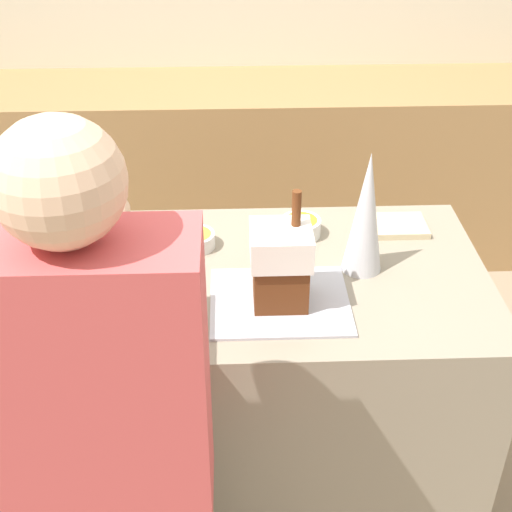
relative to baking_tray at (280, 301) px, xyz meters
name	(u,v)px	position (x,y,z in m)	size (l,w,h in m)	color
ground_plane	(240,495)	(-0.12, 0.14, -0.96)	(12.00, 12.00, 0.00)	gray
back_cabinet_block	(232,172)	(-0.12, 1.81, -0.50)	(6.00, 0.60, 0.92)	#9E7547
kitchen_island	(238,397)	(-0.12, 0.14, -0.48)	(1.44, 0.76, 0.96)	gray
baking_tray	(280,301)	(0.00, 0.00, 0.00)	(0.37, 0.31, 0.01)	#B2B2BC
gingerbread_house	(281,264)	(0.00, 0.00, 0.12)	(0.16, 0.15, 0.32)	#5B2D14
decorative_tree	(366,213)	(0.24, 0.16, 0.18)	(0.11, 0.11, 0.36)	silver
candy_bowl_near_tray_left	(8,269)	(-0.76, 0.16, 0.02)	(0.11, 0.11, 0.04)	white
candy_bowl_front_corner	(195,239)	(-0.23, 0.29, 0.02)	(0.12, 0.12, 0.05)	silver
candy_bowl_near_tray_right	(141,270)	(-0.38, 0.13, 0.02)	(0.13, 0.13, 0.05)	silver
candy_bowl_far_left	(43,223)	(-0.71, 0.40, 0.02)	(0.11, 0.11, 0.05)	white
candy_bowl_behind_tray	(301,227)	(0.09, 0.35, 0.03)	(0.12, 0.12, 0.05)	white
candy_bowl_center_rear	(57,254)	(-0.63, 0.22, 0.03)	(0.14, 0.14, 0.05)	silver
candy_bowl_far_right	(107,251)	(-0.49, 0.24, 0.02)	(0.11, 0.11, 0.04)	silver
cookbook	(395,226)	(0.39, 0.37, 0.01)	(0.19, 0.14, 0.02)	#CCB78C
person	(109,478)	(-0.40, -0.50, -0.09)	(0.44, 0.56, 1.69)	slate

